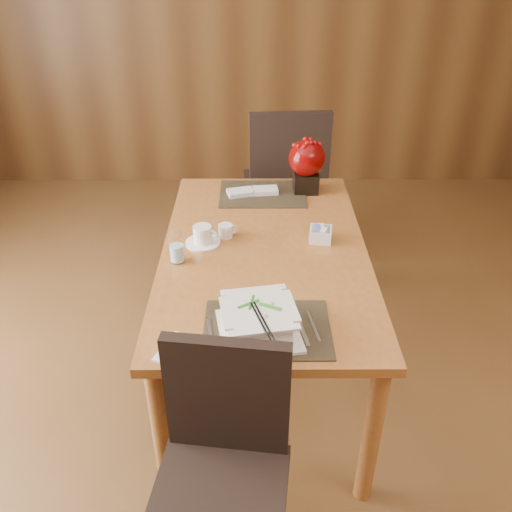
{
  "coord_description": "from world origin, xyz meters",
  "views": [
    {
      "loc": [
        -0.05,
        -1.43,
        2.0
      ],
      "look_at": [
        -0.04,
        0.35,
        0.87
      ],
      "focal_mm": 38.0,
      "sensor_mm": 36.0,
      "label": 1
    }
  ],
  "objects_px": {
    "dining_table": "(264,267)",
    "berry_decor": "(307,163)",
    "creamer_jug": "(226,231)",
    "sugar_caddy": "(320,234)",
    "near_chair": "(223,459)",
    "water_glass": "(177,246)",
    "coffee_cup": "(203,236)",
    "far_chair": "(286,179)",
    "bread_plate": "(184,352)",
    "soup_setting": "(259,321)"
  },
  "relations": [
    {
      "from": "creamer_jug",
      "to": "far_chair",
      "type": "distance_m",
      "value": 1.05
    },
    {
      "from": "soup_setting",
      "to": "far_chair",
      "type": "distance_m",
      "value": 1.68
    },
    {
      "from": "coffee_cup",
      "to": "bread_plate",
      "type": "bearing_deg",
      "value": -90.61
    },
    {
      "from": "water_glass",
      "to": "bread_plate",
      "type": "distance_m",
      "value": 0.58
    },
    {
      "from": "creamer_jug",
      "to": "far_chair",
      "type": "relative_size",
      "value": 0.08
    },
    {
      "from": "dining_table",
      "to": "berry_decor",
      "type": "height_order",
      "value": "berry_decor"
    },
    {
      "from": "coffee_cup",
      "to": "berry_decor",
      "type": "distance_m",
      "value": 0.75
    },
    {
      "from": "coffee_cup",
      "to": "water_glass",
      "type": "xyz_separation_m",
      "value": [
        -0.09,
        -0.15,
        0.04
      ]
    },
    {
      "from": "soup_setting",
      "to": "far_chair",
      "type": "xyz_separation_m",
      "value": [
        0.18,
        1.66,
        -0.21
      ]
    },
    {
      "from": "creamer_jug",
      "to": "berry_decor",
      "type": "xyz_separation_m",
      "value": [
        0.4,
        0.49,
        0.13
      ]
    },
    {
      "from": "sugar_caddy",
      "to": "bread_plate",
      "type": "xyz_separation_m",
      "value": [
        -0.54,
        -0.74,
        -0.02
      ]
    },
    {
      "from": "dining_table",
      "to": "far_chair",
      "type": "height_order",
      "value": "far_chair"
    },
    {
      "from": "dining_table",
      "to": "near_chair",
      "type": "relative_size",
      "value": 1.64
    },
    {
      "from": "dining_table",
      "to": "bread_plate",
      "type": "xyz_separation_m",
      "value": [
        -0.28,
        -0.67,
        0.1
      ]
    },
    {
      "from": "dining_table",
      "to": "coffee_cup",
      "type": "relative_size",
      "value": 9.66
    },
    {
      "from": "berry_decor",
      "to": "sugar_caddy",
      "type": "bearing_deg",
      "value": -87.09
    },
    {
      "from": "far_chair",
      "to": "soup_setting",
      "type": "bearing_deg",
      "value": 79.31
    },
    {
      "from": "soup_setting",
      "to": "berry_decor",
      "type": "xyz_separation_m",
      "value": [
        0.26,
        1.16,
        0.1
      ]
    },
    {
      "from": "sugar_caddy",
      "to": "bread_plate",
      "type": "distance_m",
      "value": 0.92
    },
    {
      "from": "bread_plate",
      "to": "soup_setting",
      "type": "bearing_deg",
      "value": 21.26
    },
    {
      "from": "far_chair",
      "to": "sugar_caddy",
      "type": "bearing_deg",
      "value": 91.25
    },
    {
      "from": "soup_setting",
      "to": "bread_plate",
      "type": "bearing_deg",
      "value": -168.52
    },
    {
      "from": "soup_setting",
      "to": "water_glass",
      "type": "xyz_separation_m",
      "value": [
        -0.34,
        0.47,
        0.02
      ]
    },
    {
      "from": "dining_table",
      "to": "berry_decor",
      "type": "xyz_separation_m",
      "value": [
        0.23,
        0.59,
        0.26
      ]
    },
    {
      "from": "water_glass",
      "to": "creamer_jug",
      "type": "distance_m",
      "value": 0.29
    },
    {
      "from": "creamer_jug",
      "to": "near_chair",
      "type": "xyz_separation_m",
      "value": [
        0.03,
        -1.02,
        -0.26
      ]
    },
    {
      "from": "dining_table",
      "to": "near_chair",
      "type": "height_order",
      "value": "near_chair"
    },
    {
      "from": "sugar_caddy",
      "to": "bread_plate",
      "type": "height_order",
      "value": "sugar_caddy"
    },
    {
      "from": "coffee_cup",
      "to": "creamer_jug",
      "type": "relative_size",
      "value": 1.84
    },
    {
      "from": "water_glass",
      "to": "coffee_cup",
      "type": "bearing_deg",
      "value": 56.89
    },
    {
      "from": "coffee_cup",
      "to": "sugar_caddy",
      "type": "distance_m",
      "value": 0.53
    },
    {
      "from": "near_chair",
      "to": "far_chair",
      "type": "bearing_deg",
      "value": 88.93
    },
    {
      "from": "creamer_jug",
      "to": "sugar_caddy",
      "type": "relative_size",
      "value": 0.87
    },
    {
      "from": "berry_decor",
      "to": "bread_plate",
      "type": "relative_size",
      "value": 1.8
    },
    {
      "from": "dining_table",
      "to": "near_chair",
      "type": "bearing_deg",
      "value": -99.24
    },
    {
      "from": "near_chair",
      "to": "far_chair",
      "type": "height_order",
      "value": "far_chair"
    },
    {
      "from": "dining_table",
      "to": "creamer_jug",
      "type": "bearing_deg",
      "value": 148.96
    },
    {
      "from": "dining_table",
      "to": "far_chair",
      "type": "xyz_separation_m",
      "value": [
        0.15,
        1.09,
        -0.06
      ]
    },
    {
      "from": "creamer_jug",
      "to": "near_chair",
      "type": "bearing_deg",
      "value": -104.49
    },
    {
      "from": "water_glass",
      "to": "berry_decor",
      "type": "xyz_separation_m",
      "value": [
        0.6,
        0.69,
        0.09
      ]
    },
    {
      "from": "sugar_caddy",
      "to": "bread_plate",
      "type": "bearing_deg",
      "value": -125.75
    },
    {
      "from": "coffee_cup",
      "to": "dining_table",
      "type": "bearing_deg",
      "value": -9.28
    },
    {
      "from": "dining_table",
      "to": "bread_plate",
      "type": "height_order",
      "value": "bread_plate"
    },
    {
      "from": "dining_table",
      "to": "bread_plate",
      "type": "distance_m",
      "value": 0.73
    },
    {
      "from": "creamer_jug",
      "to": "berry_decor",
      "type": "height_order",
      "value": "berry_decor"
    },
    {
      "from": "bread_plate",
      "to": "water_glass",
      "type": "bearing_deg",
      "value": 98.72
    },
    {
      "from": "dining_table",
      "to": "far_chair",
      "type": "bearing_deg",
      "value": 81.96
    },
    {
      "from": "dining_table",
      "to": "sugar_caddy",
      "type": "relative_size",
      "value": 15.41
    },
    {
      "from": "creamer_jug",
      "to": "sugar_caddy",
      "type": "bearing_deg",
      "value": -20.23
    },
    {
      "from": "coffee_cup",
      "to": "berry_decor",
      "type": "relative_size",
      "value": 0.55
    }
  ]
}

